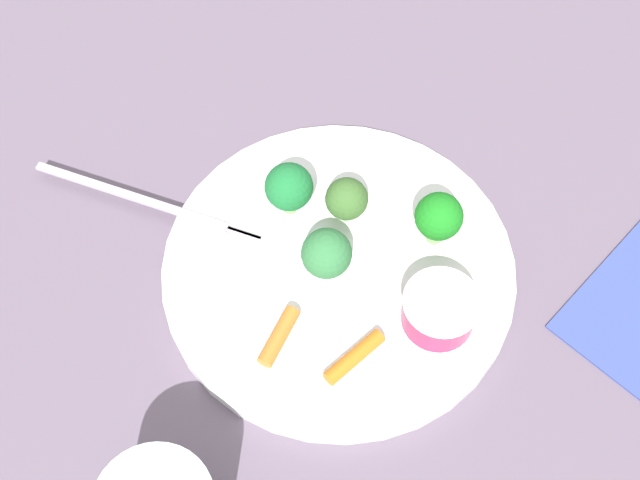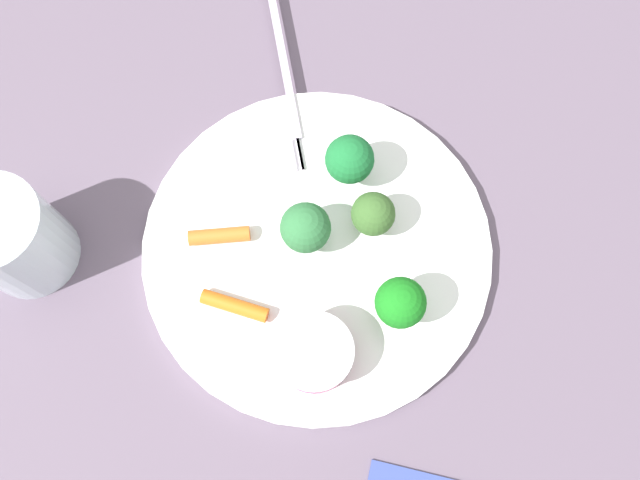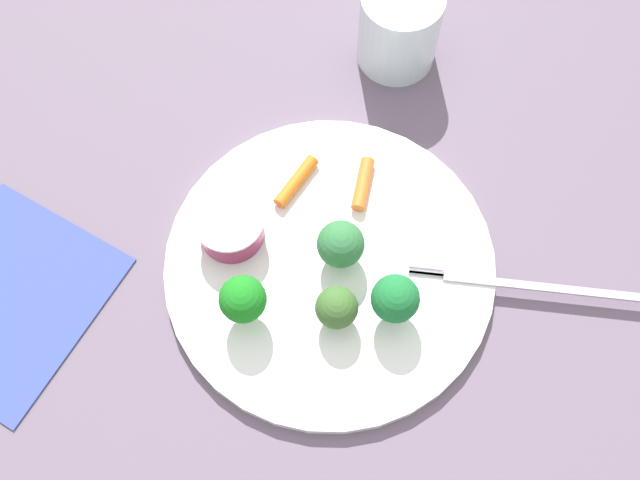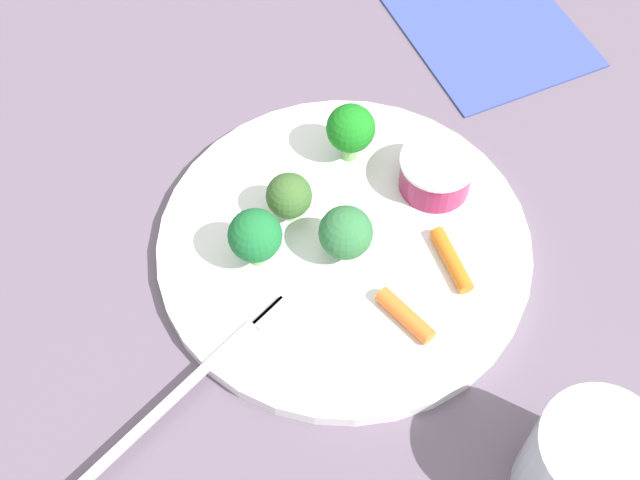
# 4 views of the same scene
# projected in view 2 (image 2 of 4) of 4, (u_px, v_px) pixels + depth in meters

# --- Properties ---
(ground_plane) EXTENTS (2.40, 2.40, 0.00)m
(ground_plane) POSITION_uv_depth(u_px,v_px,m) (317.00, 251.00, 0.53)
(ground_plane) COLOR #625465
(plate) EXTENTS (0.27, 0.27, 0.01)m
(plate) POSITION_uv_depth(u_px,v_px,m) (317.00, 249.00, 0.52)
(plate) COLOR white
(plate) RESTS_ON ground_plane
(sauce_cup) EXTENTS (0.06, 0.06, 0.03)m
(sauce_cup) POSITION_uv_depth(u_px,v_px,m) (314.00, 354.00, 0.47)
(sauce_cup) COLOR #921E4B
(sauce_cup) RESTS_ON plate
(broccoli_floret_0) EXTENTS (0.04, 0.04, 0.05)m
(broccoli_floret_0) POSITION_uv_depth(u_px,v_px,m) (350.00, 160.00, 0.50)
(broccoli_floret_0) COLOR #86C168
(broccoli_floret_0) RESTS_ON plate
(broccoli_floret_1) EXTENTS (0.03, 0.03, 0.04)m
(broccoli_floret_1) POSITION_uv_depth(u_px,v_px,m) (373.00, 214.00, 0.50)
(broccoli_floret_1) COLOR #88C46D
(broccoli_floret_1) RESTS_ON plate
(broccoli_floret_2) EXTENTS (0.04, 0.04, 0.05)m
(broccoli_floret_2) POSITION_uv_depth(u_px,v_px,m) (400.00, 303.00, 0.47)
(broccoli_floret_2) COLOR #80BB6A
(broccoli_floret_2) RESTS_ON plate
(broccoli_floret_3) EXTENTS (0.04, 0.04, 0.05)m
(broccoli_floret_3) POSITION_uv_depth(u_px,v_px,m) (306.00, 228.00, 0.49)
(broccoli_floret_3) COLOR #91B972
(broccoli_floret_3) RESTS_ON plate
(carrot_stick_0) EXTENTS (0.05, 0.03, 0.01)m
(carrot_stick_0) POSITION_uv_depth(u_px,v_px,m) (235.00, 306.00, 0.49)
(carrot_stick_0) COLOR orange
(carrot_stick_0) RESTS_ON plate
(carrot_stick_1) EXTENTS (0.05, 0.02, 0.01)m
(carrot_stick_1) POSITION_uv_depth(u_px,v_px,m) (219.00, 236.00, 0.51)
(carrot_stick_1) COLOR orange
(carrot_stick_1) RESTS_ON plate
(fork) EXTENTS (0.01, 0.20, 0.00)m
(fork) POSITION_uv_depth(u_px,v_px,m) (283.00, 68.00, 0.56)
(fork) COLOR #BBACC4
(fork) RESTS_ON plate
(drinking_glass) EXTENTS (0.07, 0.07, 0.08)m
(drinking_glass) POSITION_uv_depth(u_px,v_px,m) (12.00, 238.00, 0.49)
(drinking_glass) COLOR silver
(drinking_glass) RESTS_ON ground_plane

